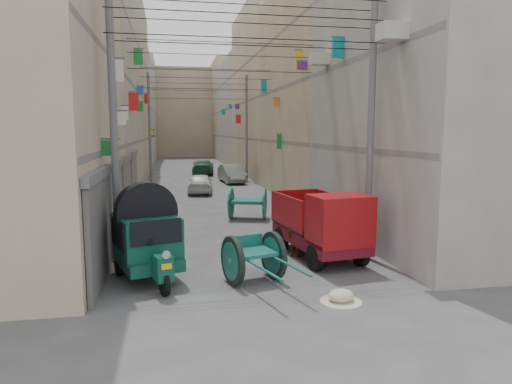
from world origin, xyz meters
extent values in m
plane|color=#424244|center=(0.00, 0.00, 0.00)|extent=(140.00, 140.00, 0.00)
cube|color=slate|center=(-4.12, 8.00, 3.20)|extent=(0.25, 9.80, 0.18)
cube|color=slate|center=(-4.12, 8.00, 6.20)|extent=(0.25, 9.80, 0.18)
cube|color=#A8A190|center=(-8.00, 19.00, 6.00)|extent=(8.00, 12.00, 12.00)
cube|color=slate|center=(-4.12, 19.00, 3.20)|extent=(0.25, 11.76, 0.18)
cube|color=slate|center=(-4.12, 19.00, 6.20)|extent=(0.25, 11.76, 0.18)
cube|color=slate|center=(-4.12, 19.00, 9.20)|extent=(0.25, 11.76, 0.18)
cube|color=#B0A38B|center=(-8.00, 32.00, 7.00)|extent=(8.00, 14.00, 14.00)
cube|color=slate|center=(-4.12, 32.00, 3.20)|extent=(0.25, 13.72, 0.18)
cube|color=slate|center=(-4.12, 32.00, 6.20)|extent=(0.25, 13.72, 0.18)
cube|color=slate|center=(-4.12, 32.00, 9.20)|extent=(0.25, 13.72, 0.18)
cube|color=#A39F99|center=(-8.00, 46.00, 5.90)|extent=(8.00, 14.00, 11.80)
cube|color=slate|center=(-4.12, 46.00, 3.20)|extent=(0.25, 13.72, 0.18)
cube|color=slate|center=(-4.12, 46.00, 6.20)|extent=(0.25, 13.72, 0.18)
cube|color=slate|center=(-4.12, 46.00, 9.20)|extent=(0.25, 13.72, 0.18)
cube|color=tan|center=(-8.00, 59.00, 6.75)|extent=(8.00, 12.00, 13.50)
cube|color=slate|center=(-4.12, 59.00, 3.20)|extent=(0.25, 11.76, 0.18)
cube|color=slate|center=(-4.12, 59.00, 6.20)|extent=(0.25, 11.76, 0.18)
cube|color=slate|center=(-4.12, 59.00, 9.20)|extent=(0.25, 11.76, 0.18)
cube|color=#A39F99|center=(8.00, 8.00, 6.50)|extent=(8.00, 10.00, 13.00)
cube|color=slate|center=(4.12, 8.00, 3.20)|extent=(0.25, 9.80, 0.18)
cube|color=slate|center=(4.12, 8.00, 6.20)|extent=(0.25, 9.80, 0.18)
cube|color=tan|center=(8.00, 19.00, 6.00)|extent=(8.00, 12.00, 12.00)
cube|color=slate|center=(4.12, 19.00, 3.20)|extent=(0.25, 11.76, 0.18)
cube|color=slate|center=(4.12, 19.00, 6.20)|extent=(0.25, 11.76, 0.18)
cube|color=slate|center=(4.12, 19.00, 9.20)|extent=(0.25, 11.76, 0.18)
cube|color=#BDAC8F|center=(8.00, 32.00, 7.00)|extent=(8.00, 14.00, 14.00)
cube|color=slate|center=(4.12, 32.00, 3.20)|extent=(0.25, 13.72, 0.18)
cube|color=slate|center=(4.12, 32.00, 6.20)|extent=(0.25, 13.72, 0.18)
cube|color=slate|center=(4.12, 32.00, 9.20)|extent=(0.25, 13.72, 0.18)
cube|color=#A8A190|center=(8.00, 46.00, 5.90)|extent=(8.00, 14.00, 11.80)
cube|color=slate|center=(4.12, 46.00, 3.20)|extent=(0.25, 13.72, 0.18)
cube|color=slate|center=(4.12, 46.00, 6.20)|extent=(0.25, 13.72, 0.18)
cube|color=slate|center=(4.12, 46.00, 9.20)|extent=(0.25, 13.72, 0.18)
cube|color=#B0A38B|center=(8.00, 59.00, 6.75)|extent=(8.00, 12.00, 13.50)
cube|color=slate|center=(4.12, 59.00, 3.20)|extent=(0.25, 11.76, 0.18)
cube|color=slate|center=(4.12, 59.00, 6.20)|extent=(0.25, 11.76, 0.18)
cube|color=slate|center=(4.12, 59.00, 9.20)|extent=(0.25, 11.76, 0.18)
cube|color=#B0A38B|center=(0.00, 66.00, 6.50)|extent=(22.00, 10.00, 13.00)
cube|color=#46464B|center=(-3.92, 4.80, 1.30)|extent=(0.12, 3.00, 2.60)
cube|color=#5D5D60|center=(-3.90, 4.80, 2.75)|extent=(0.18, 3.20, 0.25)
cube|color=#46464B|center=(-3.92, 8.50, 1.30)|extent=(0.12, 3.00, 2.60)
cube|color=#5D5D60|center=(-3.90, 8.50, 2.75)|extent=(0.18, 3.20, 0.25)
cube|color=#46464B|center=(-3.92, 12.20, 1.30)|extent=(0.12, 3.00, 2.60)
cube|color=#5D5D60|center=(-3.90, 12.20, 2.75)|extent=(0.18, 3.20, 0.25)
cube|color=#46464B|center=(-3.92, 16.00, 1.30)|extent=(0.12, 3.00, 2.60)
cube|color=#5D5D60|center=(-3.90, 16.00, 2.75)|extent=(0.18, 3.20, 0.25)
cube|color=#612383|center=(3.81, 34.28, 5.98)|extent=(0.38, 0.08, 0.41)
cube|color=#612383|center=(-3.86, 41.61, 3.62)|extent=(0.27, 0.08, 0.71)
cube|color=#178231|center=(-3.78, 6.43, 3.35)|extent=(0.44, 0.08, 0.42)
cube|color=red|center=(-3.77, 15.80, 5.17)|extent=(0.45, 0.08, 0.84)
cube|color=#0D8596|center=(3.79, 44.88, 5.91)|extent=(0.41, 0.08, 0.59)
cube|color=white|center=(-3.81, 9.76, 4.24)|extent=(0.38, 0.08, 0.44)
cube|color=red|center=(3.78, 33.54, 4.85)|extent=(0.43, 0.08, 0.72)
cube|color=#0D8596|center=(3.86, 39.62, 6.25)|extent=(0.28, 0.08, 0.44)
cube|color=#178231|center=(-3.76, 20.00, 7.85)|extent=(0.48, 0.08, 0.84)
cube|color=yellow|center=(-3.85, 38.07, 3.67)|extent=(0.31, 0.08, 0.44)
cube|color=orange|center=(3.82, 19.02, 5.41)|extent=(0.35, 0.08, 0.45)
cube|color=#0D8596|center=(3.83, 22.65, 6.65)|extent=(0.34, 0.08, 0.79)
cube|color=white|center=(-3.86, 12.02, 4.50)|extent=(0.28, 0.08, 0.52)
cube|color=red|center=(-3.86, 29.62, 6.26)|extent=(0.28, 0.08, 0.74)
cube|color=#178231|center=(3.87, 18.51, 3.22)|extent=(0.26, 0.08, 0.80)
cube|color=yellow|center=(3.83, 9.37, 6.69)|extent=(0.34, 0.08, 0.55)
cube|color=white|center=(-3.76, 8.55, 5.67)|extent=(0.47, 0.08, 0.67)
cube|color=blue|center=(-3.80, 21.15, 6.14)|extent=(0.40, 0.08, 0.47)
cube|color=#178231|center=(-3.84, 21.66, 5.24)|extent=(0.32, 0.08, 0.55)
cube|color=#612383|center=(3.76, 13.74, 6.73)|extent=(0.47, 0.08, 0.35)
cube|color=yellow|center=(3.84, 14.58, 7.07)|extent=(0.32, 0.08, 0.89)
cube|color=#0D8596|center=(3.78, 9.29, 6.73)|extent=(0.44, 0.08, 0.69)
cube|color=#612383|center=(-4.06, 6.00, 3.00)|extent=(0.10, 3.20, 0.80)
cube|color=blue|center=(-4.06, 15.00, 3.00)|extent=(0.10, 3.20, 0.80)
cube|color=#0D8596|center=(-4.06, 27.00, 3.00)|extent=(0.10, 3.20, 0.80)
cube|color=#0D8596|center=(-4.06, 39.00, 3.00)|extent=(0.10, 3.20, 0.80)
cube|color=#0D8596|center=(4.06, 6.00, 3.00)|extent=(0.10, 3.20, 0.80)
cube|color=red|center=(4.06, 15.00, 3.00)|extent=(0.10, 3.20, 0.80)
cube|color=#0D8596|center=(4.06, 27.00, 3.00)|extent=(0.10, 3.20, 0.80)
cube|color=yellow|center=(4.06, 39.00, 3.00)|extent=(0.10, 3.20, 0.80)
cube|color=#BBB8A8|center=(3.65, 5.00, 6.40)|extent=(0.70, 0.55, 0.45)
cube|color=#BBB8A8|center=(3.65, 11.00, 6.60)|extent=(0.70, 0.55, 0.45)
cylinder|color=#5D5D60|center=(-3.60, 6.00, 4.00)|extent=(0.20, 0.20, 8.00)
cylinder|color=#5D5D60|center=(3.60, 6.00, 4.00)|extent=(0.20, 0.20, 8.00)
cylinder|color=#5D5D60|center=(-3.60, 28.00, 4.00)|extent=(0.20, 0.20, 8.00)
cylinder|color=#5D5D60|center=(3.60, 28.00, 4.00)|extent=(0.20, 0.20, 8.00)
cylinder|color=black|center=(0.00, 5.50, 6.20)|extent=(7.40, 0.02, 0.02)
cylinder|color=black|center=(0.00, 5.50, 6.80)|extent=(7.40, 0.02, 0.02)
cylinder|color=black|center=(0.00, 6.50, 6.20)|extent=(7.40, 0.02, 0.02)
cylinder|color=black|center=(0.00, 6.50, 6.80)|extent=(7.40, 0.02, 0.02)
cylinder|color=black|center=(0.00, 6.50, 7.30)|extent=(7.40, 0.02, 0.02)
cylinder|color=black|center=(0.00, 12.00, 6.20)|extent=(7.40, 0.02, 0.02)
cylinder|color=black|center=(0.00, 12.00, 6.80)|extent=(7.40, 0.02, 0.02)
cylinder|color=black|center=(0.00, 12.00, 7.30)|extent=(7.40, 0.02, 0.02)
cylinder|color=black|center=(0.00, 20.00, 6.20)|extent=(7.40, 0.02, 0.02)
cylinder|color=black|center=(0.00, 20.00, 6.80)|extent=(7.40, 0.02, 0.02)
cylinder|color=black|center=(0.00, 20.00, 7.30)|extent=(7.40, 0.02, 0.02)
cylinder|color=black|center=(0.00, 28.00, 6.20)|extent=(7.40, 0.02, 0.02)
cylinder|color=black|center=(0.00, 28.00, 6.80)|extent=(7.40, 0.02, 0.02)
cylinder|color=black|center=(0.00, 28.00, 7.30)|extent=(7.40, 0.02, 0.02)
cylinder|color=black|center=(-2.37, 3.89, 0.30)|extent=(0.31, 0.62, 0.61)
cylinder|color=black|center=(-3.57, 5.67, 0.30)|extent=(0.31, 0.62, 0.61)
cylinder|color=black|center=(-2.43, 6.04, 0.30)|extent=(0.31, 0.62, 0.61)
cube|color=#0C4432|center=(-2.80, 5.23, 0.52)|extent=(1.92, 2.38, 0.30)
cube|color=#0C4432|center=(-2.39, 3.94, 0.65)|extent=(0.51, 0.58, 0.60)
cylinder|color=silver|center=(-2.31, 3.71, 1.03)|extent=(0.20, 0.11, 0.20)
cube|color=#F5B60D|center=(-2.30, 3.68, 0.76)|extent=(0.24, 0.10, 0.13)
cube|color=#0C4432|center=(-2.82, 5.29, 1.14)|extent=(1.91, 2.19, 1.03)
cube|color=black|center=(-2.53, 4.39, 1.41)|extent=(1.21, 0.44, 0.60)
cube|color=black|center=(-3.50, 5.07, 1.25)|extent=(0.44, 1.25, 0.71)
cube|color=black|center=(-2.14, 5.50, 1.25)|extent=(0.44, 1.25, 0.71)
cube|color=white|center=(-2.52, 4.36, 0.60)|extent=(1.31, 0.47, 0.07)
cylinder|color=black|center=(-0.71, 4.34, 0.62)|extent=(0.46, 1.23, 1.24)
cylinder|color=#14584E|center=(-0.71, 4.34, 0.62)|extent=(0.41, 0.97, 0.97)
cylinder|color=#5D5D60|center=(-0.71, 4.34, 0.62)|extent=(0.23, 0.21, 0.16)
cylinder|color=black|center=(0.40, 4.66, 0.62)|extent=(0.46, 1.23, 1.24)
cylinder|color=#14584E|center=(0.40, 4.66, 0.62)|extent=(0.41, 0.97, 0.97)
cylinder|color=#5D5D60|center=(0.40, 4.66, 0.62)|extent=(0.23, 0.21, 0.16)
cylinder|color=#5D5D60|center=(-0.15, 4.50, 0.62)|extent=(1.17, 0.39, 0.07)
cube|color=#14584E|center=(-0.15, 4.50, 0.78)|extent=(1.16, 1.19, 0.09)
cube|color=#14584E|center=(-0.27, 4.93, 0.97)|extent=(0.91, 0.32, 0.31)
cylinder|color=#14584E|center=(-0.19, 3.34, 0.71)|extent=(0.61, 1.97, 0.06)
cylinder|color=#14584E|center=(0.49, 3.53, 0.71)|extent=(0.61, 1.97, 0.06)
cylinder|color=black|center=(1.66, 5.08, 0.36)|extent=(0.30, 0.75, 0.73)
cylinder|color=black|center=(1.32, 7.49, 0.36)|extent=(0.30, 0.75, 0.73)
cylinder|color=black|center=(3.08, 5.29, 0.36)|extent=(0.30, 0.75, 0.73)
cylinder|color=black|center=(2.74, 7.69, 0.36)|extent=(0.30, 0.75, 0.73)
cube|color=#540C17|center=(2.20, 6.39, 0.61)|extent=(2.11, 3.84, 0.39)
cube|color=maroon|center=(2.38, 5.13, 1.38)|extent=(1.75, 1.38, 1.38)
cube|color=black|center=(2.46, 4.62, 1.49)|extent=(1.43, 0.27, 0.61)
cube|color=#540C17|center=(2.11, 6.99, 0.91)|extent=(1.99, 2.64, 0.13)
cube|color=maroon|center=(1.32, 6.88, 1.38)|extent=(0.41, 2.41, 0.94)
cube|color=maroon|center=(2.91, 7.11, 1.38)|extent=(0.41, 2.41, 0.94)
cube|color=maroon|center=(1.94, 8.17, 1.38)|extent=(1.65, 0.30, 0.94)
cylinder|color=#14584E|center=(0.40, 12.96, 0.69)|extent=(0.48, 1.33, 1.37)
cylinder|color=#14584E|center=(1.81, 12.52, 0.69)|extent=(0.48, 1.33, 1.37)
cube|color=#14584E|center=(1.10, 12.74, 0.81)|extent=(1.61, 1.50, 0.11)
cylinder|color=#5D5D60|center=(1.10, 12.74, 0.69)|extent=(1.49, 0.54, 0.08)
ellipsoid|color=beige|center=(1.53, 2.76, 0.15)|extent=(0.59, 0.47, 0.29)
imported|color=brown|center=(1.71, 7.00, 0.74)|extent=(0.88, 1.79, 1.48)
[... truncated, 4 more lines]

